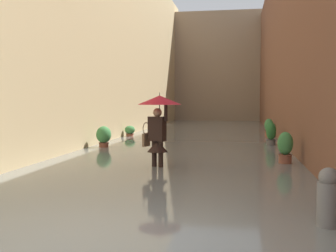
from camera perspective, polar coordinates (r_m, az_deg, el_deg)
The scene contains 12 objects.
ground_plane at distance 18.74m, azimuth 4.34°, elevation -1.88°, with size 71.37×71.37×0.00m, color #605B56.
flood_water at distance 18.73m, azimuth 4.34°, elevation -1.63°, with size 7.50×34.55×0.16m, color slate.
building_facade_left at distance 18.89m, azimuth 17.58°, elevation 10.78°, with size 2.04×32.55×8.40m.
building_facade_right at distance 19.73m, azimuth -8.26°, elevation 12.03°, with size 2.04×32.55×9.38m.
building_facade_far at distance 33.89m, azimuth 6.82°, elevation 7.96°, with size 10.30×1.80×8.78m, color gray.
person_wading at distance 9.94m, azimuth -1.32°, elevation 1.37°, with size 1.06×1.06×1.96m.
potted_plant_near_left at distance 15.26m, azimuth 14.02°, elevation -1.25°, with size 0.36×0.36×0.99m.
potted_plant_near_right at distance 18.55m, azimuth -5.29°, elevation -0.80°, with size 0.46×0.46×0.64m.
potted_plant_mid_left at distance 18.89m, azimuth 13.74°, elevation -0.40°, with size 0.40×0.40×0.96m.
potted_plant_far_right at distance 14.39m, azimuth -8.86°, elevation -1.50°, with size 0.52×0.52×0.88m.
potted_plant_far_left at distance 11.00m, azimuth 15.85°, elevation -3.10°, with size 0.39×0.39×0.97m.
mooring_bollard at distance 5.73m, azimuth 21.21°, elevation -9.92°, with size 0.28×0.28×0.92m.
Camera 1 is at (-1.75, 4.30, 1.77)m, focal length 44.21 mm.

